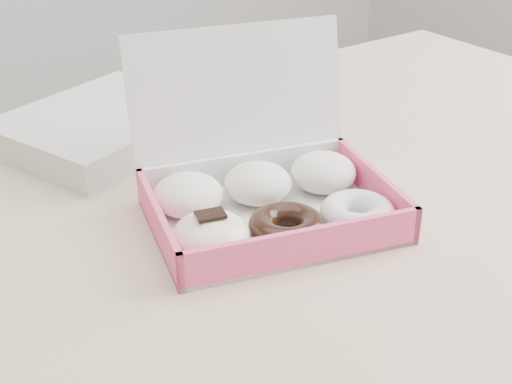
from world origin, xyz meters
TOP-DOWN VIEW (x-y plane):
  - table at (0.00, 0.00)m, footprint 1.20×0.80m
  - donut_box at (-0.14, -0.05)m, footprint 0.32×0.30m
  - newspapers at (-0.20, 0.26)m, footprint 0.33×0.30m

SIDE VIEW (x-z plane):
  - table at x=0.00m, z-range 0.30..1.05m
  - newspapers at x=-0.20m, z-range 0.75..0.79m
  - donut_box at x=-0.14m, z-range 0.68..0.88m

